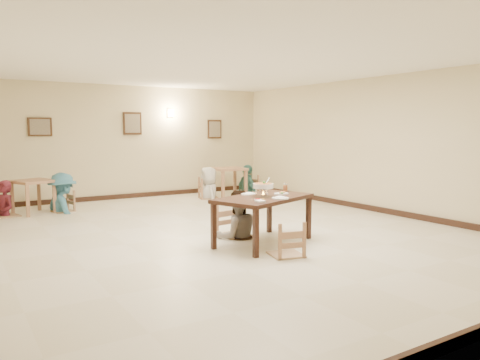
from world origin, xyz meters
TOP-DOWN VIEW (x-y plane):
  - floor at (0.00, 0.00)m, footprint 10.00×10.00m
  - ceiling at (0.00, 0.00)m, footprint 10.00×10.00m
  - wall_back at (0.00, 5.00)m, footprint 10.00×0.00m
  - wall_right at (4.00, 0.00)m, footprint 0.00×10.00m
  - baseboard_back at (0.00, 4.97)m, footprint 8.00×0.06m
  - baseboard_right at (3.97, 0.00)m, footprint 0.06×10.00m
  - picture_a at (-2.20, 4.96)m, footprint 0.55×0.04m
  - picture_b at (0.10, 4.96)m, footprint 0.50×0.04m
  - picture_c at (2.60, 4.96)m, footprint 0.45×0.04m
  - wall_sconce at (1.20, 4.96)m, footprint 0.16×0.05m
  - main_table at (0.13, -1.12)m, footprint 1.85×1.42m
  - chair_far at (0.01, -0.39)m, footprint 0.47×0.47m
  - chair_near at (-0.00, -1.89)m, footprint 0.46×0.46m
  - main_diner at (-0.00, -0.52)m, footprint 0.91×0.78m
  - curry_warmer at (0.12, -1.12)m, footprint 0.36×0.32m
  - rice_plate_far at (0.04, -0.82)m, footprint 0.27×0.27m
  - rice_plate_near at (0.20, -1.46)m, footprint 0.26×0.26m
  - fried_plate at (0.52, -1.07)m, footprint 0.26×0.26m
  - chili_dish at (-0.17, -1.39)m, footprint 0.11×0.11m
  - napkin_cutlery at (-0.25, -1.58)m, footprint 0.16×0.23m
  - drink_glass at (0.80, -0.82)m, footprint 0.08×0.08m
  - bg_table_left at (-2.58, 3.80)m, footprint 0.96×0.96m
  - bg_table_right at (2.38, 3.76)m, footprint 0.87×0.87m
  - bg_chair_ll at (-3.16, 3.73)m, footprint 0.50×0.50m
  - bg_chair_lr at (-1.99, 3.72)m, footprint 0.42×0.42m
  - bg_chair_rl at (1.76, 3.78)m, footprint 0.49×0.49m
  - bg_chair_rr at (3.00, 3.78)m, footprint 0.51×0.51m
  - bg_diner_a at (-3.16, 3.73)m, footprint 0.55×0.66m
  - bg_diner_b at (-1.99, 3.72)m, footprint 0.89×1.25m
  - bg_diner_c at (1.76, 3.78)m, footprint 0.67×0.91m
  - bg_diner_d at (3.00, 3.78)m, footprint 0.46×1.03m

SIDE VIEW (x-z plane):
  - floor at x=0.00m, z-range 0.00..0.00m
  - baseboard_back at x=0.00m, z-range 0.00..0.12m
  - baseboard_right at x=3.97m, z-range 0.00..0.12m
  - bg_chair_lr at x=-1.99m, z-range 0.00..0.89m
  - chair_near at x=0.00m, z-range 0.00..0.97m
  - chair_far at x=0.01m, z-range 0.00..1.00m
  - bg_chair_rl at x=1.76m, z-range 0.00..1.05m
  - bg_chair_ll at x=-3.16m, z-range 0.00..1.07m
  - bg_chair_rr at x=3.00m, z-range 0.00..1.08m
  - bg_table_left at x=-2.58m, z-range 0.23..0.98m
  - bg_table_right at x=2.38m, z-range 0.26..1.06m
  - main_table at x=0.13m, z-range 0.30..1.07m
  - bg_diner_a at x=-3.16m, z-range 0.00..1.54m
  - chili_dish at x=-0.17m, z-range 0.76..0.79m
  - rice_plate_near at x=0.20m, z-range 0.75..0.81m
  - rice_plate_far at x=0.04m, z-range 0.75..0.81m
  - napkin_cutlery at x=-0.25m, z-range 0.76..0.79m
  - fried_plate at x=0.52m, z-range 0.76..0.81m
  - main_diner at x=0.00m, z-range 0.00..1.62m
  - drink_glass at x=0.80m, z-range 0.76..0.91m
  - bg_diner_c at x=1.76m, z-range 0.00..1.69m
  - bg_diner_d at x=3.00m, z-range 0.00..1.72m
  - bg_diner_b at x=-1.99m, z-range 0.00..1.75m
  - curry_warmer at x=0.12m, z-range 0.79..1.08m
  - wall_back at x=0.00m, z-range -3.50..6.50m
  - wall_right at x=4.00m, z-range -3.50..6.50m
  - picture_c at x=2.60m, z-range 1.57..2.12m
  - picture_a at x=-2.20m, z-range 1.67..2.12m
  - picture_b at x=0.10m, z-range 1.70..2.30m
  - wall_sconce at x=1.20m, z-range 2.19..2.41m
  - ceiling at x=0.00m, z-range 3.00..3.00m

